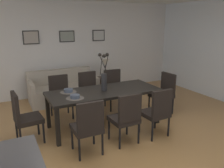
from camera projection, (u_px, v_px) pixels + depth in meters
name	position (u px, v px, depth m)	size (l,w,h in m)	color
ground_plane	(112.00, 144.00, 4.05)	(9.00, 9.00, 0.00)	#A87A47
back_wall_panel	(60.00, 49.00, 6.51)	(9.00, 0.10, 2.60)	silver
dining_table	(104.00, 94.00, 4.59)	(2.20, 0.90, 0.74)	black
dining_chair_near_left	(88.00, 125.00, 3.59)	(0.45, 0.45, 0.92)	black
dining_chair_near_right	(60.00, 94.00, 5.08)	(0.44, 0.44, 0.92)	black
dining_chair_far_left	(126.00, 116.00, 3.93)	(0.46, 0.46, 0.92)	black
dining_chair_far_right	(89.00, 90.00, 5.41)	(0.45, 0.45, 0.92)	black
dining_chair_mid_left	(157.00, 110.00, 4.18)	(0.46, 0.46, 0.92)	black
dining_chair_mid_right	(114.00, 87.00, 5.65)	(0.47, 0.47, 0.92)	black
dining_chair_head_west	(24.00, 115.00, 3.96)	(0.47, 0.47, 0.92)	black
dining_chair_head_east	(164.00, 91.00, 5.31)	(0.47, 0.47, 0.92)	black
centerpiece_vase	(104.00, 77.00, 4.50)	(0.21, 0.23, 0.73)	#232326
placemat_near_left	(75.00, 98.00, 4.11)	(0.32, 0.32, 0.01)	#4C4742
bowl_near_left	(75.00, 96.00, 4.10)	(0.17, 0.17, 0.07)	#475166
placemat_near_right	(68.00, 92.00, 4.46)	(0.32, 0.32, 0.01)	#4C4742
bowl_near_right	(68.00, 90.00, 4.45)	(0.17, 0.17, 0.07)	#475166
sofa	(63.00, 90.00, 6.17)	(1.73, 0.84, 0.80)	#A89E8E
side_table	(105.00, 86.00, 6.66)	(0.36, 0.36, 0.52)	#33261E
table_lamp	(105.00, 64.00, 6.50)	(0.22, 0.22, 0.51)	#4C4C51
framed_picture_left	(31.00, 37.00, 6.02)	(0.41, 0.03, 0.35)	black
framed_picture_center	(67.00, 36.00, 6.44)	(0.43, 0.03, 0.31)	black
framed_picture_right	(99.00, 35.00, 6.85)	(0.38, 0.03, 0.32)	black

